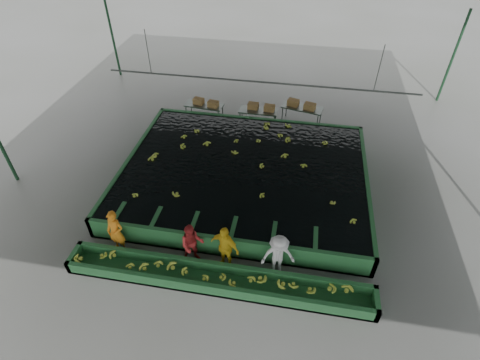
% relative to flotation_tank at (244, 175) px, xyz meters
% --- Properties ---
extents(ground, '(80.00, 80.00, 0.00)m').
position_rel_flotation_tank_xyz_m(ground, '(0.00, -1.50, -0.45)').
color(ground, '#62635E').
rests_on(ground, ground).
extents(shed_roof, '(20.00, 22.00, 0.04)m').
position_rel_flotation_tank_xyz_m(shed_roof, '(0.00, -1.50, 4.55)').
color(shed_roof, slate).
rests_on(shed_roof, shed_posts).
extents(shed_posts, '(20.00, 22.00, 5.00)m').
position_rel_flotation_tank_xyz_m(shed_posts, '(0.00, -1.50, 2.05)').
color(shed_posts, '#1A4025').
rests_on(shed_posts, ground).
extents(flotation_tank, '(10.00, 8.00, 0.90)m').
position_rel_flotation_tank_xyz_m(flotation_tank, '(0.00, 0.00, 0.00)').
color(flotation_tank, '#256432').
rests_on(flotation_tank, ground).
extents(tank_water, '(9.70, 7.70, 0.00)m').
position_rel_flotation_tank_xyz_m(tank_water, '(0.00, -0.00, 0.40)').
color(tank_water, black).
rests_on(tank_water, flotation_tank).
extents(sorting_trough, '(10.00, 1.00, 0.50)m').
position_rel_flotation_tank_xyz_m(sorting_trough, '(0.00, -5.10, -0.20)').
color(sorting_trough, '#256432').
rests_on(sorting_trough, ground).
extents(cableway_rail, '(0.08, 0.08, 14.00)m').
position_rel_flotation_tank_xyz_m(cableway_rail, '(0.00, 3.50, 2.55)').
color(cableway_rail, '#59605B').
rests_on(cableway_rail, shed_roof).
extents(rail_hanger_left, '(0.04, 0.04, 2.00)m').
position_rel_flotation_tank_xyz_m(rail_hanger_left, '(-5.00, 3.50, 3.55)').
color(rail_hanger_left, '#59605B').
rests_on(rail_hanger_left, shed_roof).
extents(rail_hanger_right, '(0.04, 0.04, 2.00)m').
position_rel_flotation_tank_xyz_m(rail_hanger_right, '(5.00, 3.50, 3.55)').
color(rail_hanger_right, '#59605B').
rests_on(rail_hanger_right, shed_roof).
extents(worker_a, '(0.70, 0.52, 1.76)m').
position_rel_flotation_tank_xyz_m(worker_a, '(-3.69, -4.30, 0.43)').
color(worker_a, orange).
rests_on(worker_a, ground).
extents(worker_b, '(0.96, 0.85, 1.63)m').
position_rel_flotation_tank_xyz_m(worker_b, '(-1.01, -4.30, 0.37)').
color(worker_b, '#B32728').
rests_on(worker_b, ground).
extents(worker_c, '(1.14, 0.78, 1.79)m').
position_rel_flotation_tank_xyz_m(worker_c, '(0.09, -4.30, 0.45)').
color(worker_c, yellow).
rests_on(worker_c, ground).
extents(worker_d, '(1.21, 0.87, 1.69)m').
position_rel_flotation_tank_xyz_m(worker_d, '(1.84, -4.30, 0.40)').
color(worker_d, silver).
rests_on(worker_d, ground).
extents(packing_table_left, '(2.04, 0.97, 0.90)m').
position_rel_flotation_tank_xyz_m(packing_table_left, '(-2.94, 4.76, -0.00)').
color(packing_table_left, '#59605B').
rests_on(packing_table_left, ground).
extents(packing_table_mid, '(1.96, 0.80, 0.89)m').
position_rel_flotation_tank_xyz_m(packing_table_mid, '(-0.09, 4.70, -0.01)').
color(packing_table_mid, '#59605B').
rests_on(packing_table_mid, ground).
extents(packing_table_right, '(2.20, 1.27, 0.94)m').
position_rel_flotation_tank_xyz_m(packing_table_right, '(2.10, 5.32, 0.02)').
color(packing_table_right, '#59605B').
rests_on(packing_table_right, ground).
extents(box_stack_left, '(1.39, 0.63, 0.29)m').
position_rel_flotation_tank_xyz_m(box_stack_left, '(-2.83, 4.73, 0.45)').
color(box_stack_left, olive).
rests_on(box_stack_left, packing_table_left).
extents(box_stack_mid, '(1.40, 0.49, 0.29)m').
position_rel_flotation_tank_xyz_m(box_stack_mid, '(0.05, 4.79, 0.44)').
color(box_stack_mid, olive).
rests_on(box_stack_mid, packing_table_mid).
extents(box_stack_right, '(1.49, 0.80, 0.31)m').
position_rel_flotation_tank_xyz_m(box_stack_right, '(2.03, 5.29, 0.49)').
color(box_stack_right, olive).
rests_on(box_stack_right, packing_table_right).
extents(floating_bananas, '(9.31, 6.35, 0.13)m').
position_rel_flotation_tank_xyz_m(floating_bananas, '(0.00, 0.80, 0.40)').
color(floating_bananas, '#ABC038').
rests_on(floating_bananas, tank_water).
extents(trough_bananas, '(8.43, 0.56, 0.11)m').
position_rel_flotation_tank_xyz_m(trough_bananas, '(0.00, -5.10, -0.05)').
color(trough_bananas, '#ABC038').
rests_on(trough_bananas, sorting_trough).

